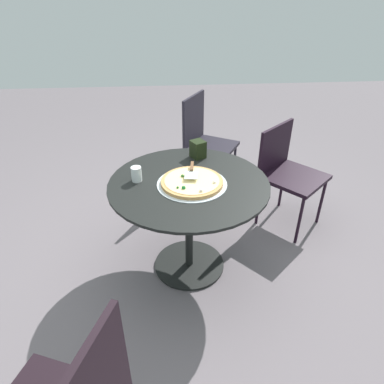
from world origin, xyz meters
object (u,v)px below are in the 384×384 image
Objects in this scene: pizza_on_tray at (192,182)px; napkin_dispenser at (198,149)px; patio_table at (189,203)px; patio_chair_near at (204,138)px; drinking_cup at (136,174)px; pizza_server at (192,171)px; patio_chair_far at (287,169)px.

napkin_dispenser reaches higher than pizza_on_tray.
patio_chair_near is at bearing 168.42° from patio_table.
patio_table is 10.70× the size of drinking_cup.
pizza_server reaches higher than pizza_on_tray.
pizza_on_tray is 0.98m from patio_chair_far.
pizza_server is 0.30m from napkin_dispenser.
pizza_server is at bearing -60.71° from patio_chair_far.
pizza_on_tray reaches higher than patio_table.
drinking_cup reaches higher than pizza_server.
drinking_cup is (-0.07, -0.34, 0.03)m from pizza_on_tray.
pizza_on_tray is at bearing -56.74° from patio_chair_far.
patio_chair_far reaches higher than pizza_server.
drinking_cup is at bearing -81.44° from napkin_dispenser.
pizza_server is at bearing 156.33° from patio_table.
pizza_on_tray is (0.03, 0.02, 0.17)m from patio_table.
patio_chair_near reaches higher than patio_chair_far.
pizza_server is (-0.05, 0.02, 0.21)m from patio_table.
pizza_server is at bearing 176.79° from pizza_on_tray.
patio_table is at bearing 82.52° from drinking_cup.
pizza_on_tray is 2.00× the size of pizza_server.
drinking_cup is 1.20m from patio_chair_near.
drinking_cup is 0.76× the size of napkin_dispenser.
patio_table is at bearing -58.74° from patio_chair_far.
pizza_on_tray is 0.09m from pizza_server.
napkin_dispenser is at bearing 126.20° from drinking_cup.
pizza_on_tray is 1.15m from patio_chair_near.
patio_chair_far is (-0.15, 0.73, -0.27)m from napkin_dispenser.
drinking_cup is 1.25m from patio_chair_far.
pizza_server is (-0.08, 0.00, 0.04)m from pizza_on_tray.
pizza_server is 0.34m from drinking_cup.
patio_chair_near reaches higher than pizza_on_tray.
pizza_on_tray is at bearing -3.21° from pizza_server.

